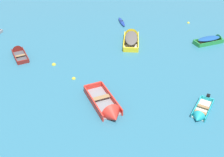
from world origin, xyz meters
TOP-DOWN VIEW (x-y plane):
  - rowboat_turquoise_distant_center at (6.98, 21.17)m, footprint 1.79×3.07m
  - rowboat_maroon_midfield_right at (-10.03, 26.86)m, footprint 2.90×3.18m
  - rowboat_yellow_near_left at (0.35, 32.25)m, footprint 2.10×4.77m
  - rowboat_red_foreground_center at (0.62, 20.15)m, footprint 3.80×4.43m
  - kayak_deep_blue_outer_left at (-1.60, 37.07)m, footprint 1.59×2.87m
  - rowboat_green_outer_right at (8.88, 33.64)m, footprint 3.55×2.88m
  - mooring_buoy_trailing at (-5.76, 25.53)m, footprint 0.38×0.38m
  - mooring_buoy_between_boats_left at (-3.20, 23.70)m, footprint 0.32×0.32m
  - mooring_buoy_near_foreground at (6.49, 38.74)m, footprint 0.32×0.32m

SIDE VIEW (x-z plane):
  - mooring_buoy_trailing at x=-5.76m, z-range -0.19..0.19m
  - mooring_buoy_between_boats_left at x=-3.20m, z-range -0.16..0.16m
  - mooring_buoy_near_foreground at x=6.49m, z-range -0.16..0.16m
  - kayak_deep_blue_outer_left at x=-1.60m, z-range -0.01..0.27m
  - rowboat_turquoise_distant_center at x=6.98m, z-range -0.29..0.60m
  - rowboat_maroon_midfield_right at x=-10.03m, z-range -0.34..0.67m
  - rowboat_red_foreground_center at x=0.62m, z-range -0.46..0.94m
  - rowboat_green_outer_right at x=8.88m, z-range -0.21..0.84m
  - rowboat_yellow_near_left at x=0.35m, z-range -0.32..1.09m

